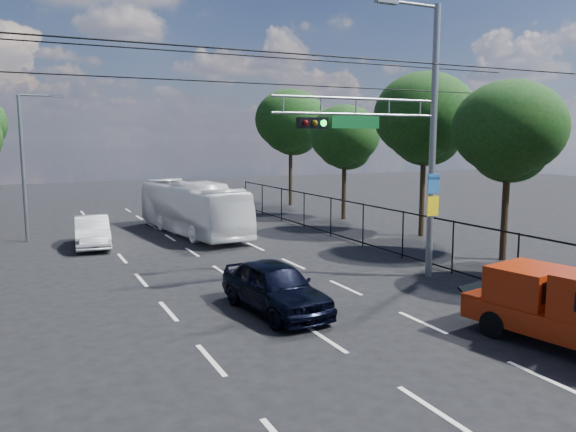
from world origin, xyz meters
TOP-DOWN VIEW (x-y plane):
  - ground at (0.00, 0.00)m, footprint 120.00×120.00m
  - lane_markings at (-0.00, 14.00)m, footprint 6.12×38.00m
  - signal_mast at (5.28, 7.99)m, footprint 6.43×0.39m
  - streetlight_left at (-6.33, 22.00)m, footprint 2.09×0.22m
  - utility_wires at (0.00, 8.83)m, footprint 22.00×5.04m
  - fence_right at (7.60, 12.17)m, footprint 0.06×34.03m
  - tree_right_b at (11.22, 9.02)m, footprint 4.50×4.50m
  - tree_right_c at (11.82, 15.02)m, footprint 5.10×5.10m
  - tree_right_d at (11.42, 22.02)m, footprint 4.32×4.32m
  - tree_right_e at (11.62, 30.02)m, footprint 5.28×5.28m
  - red_pickup at (5.02, 0.92)m, footprint 2.76×5.34m
  - navy_hatchback at (-0.22, 6.62)m, footprint 2.12×4.49m
  - white_bus at (1.39, 20.75)m, footprint 3.43×9.99m
  - white_van at (-3.80, 19.24)m, footprint 1.82×4.36m

SIDE VIEW (x-z plane):
  - ground at x=0.00m, z-range 0.00..0.00m
  - lane_markings at x=0.00m, z-range 0.00..0.01m
  - white_van at x=-3.80m, z-range 0.00..1.40m
  - navy_hatchback at x=-0.22m, z-range 0.00..1.48m
  - red_pickup at x=5.02m, z-range 0.06..1.96m
  - fence_right at x=7.60m, z-range 0.03..2.03m
  - white_bus at x=1.39m, z-range 0.00..2.73m
  - streetlight_left at x=-6.33m, z-range 0.40..7.48m
  - tree_right_d at x=11.42m, z-range 1.34..8.36m
  - tree_right_b at x=11.22m, z-range 1.40..8.71m
  - signal_mast at x=5.28m, z-range 0.49..9.99m
  - tree_right_c at x=11.82m, z-range 1.59..9.88m
  - tree_right_e at x=11.62m, z-range 1.65..10.23m
  - utility_wires at x=0.00m, z-range 6.86..7.60m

